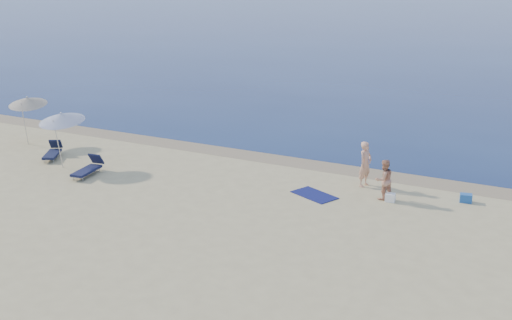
# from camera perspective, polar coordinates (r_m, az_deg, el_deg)

# --- Properties ---
(sea) EXTENTS (240.00, 160.00, 0.01)m
(sea) POSITION_cam_1_polar(r_m,az_deg,el_deg) (107.00, 21.19, 11.65)
(sea) COLOR #0B1C47
(sea) RESTS_ON ground
(wet_sand_strip) EXTENTS (240.00, 1.60, 0.00)m
(wet_sand_strip) POSITION_cam_1_polar(r_m,az_deg,el_deg) (29.14, 3.06, -0.08)
(wet_sand_strip) COLOR #847254
(wet_sand_strip) RESTS_ON ground
(person_left) EXTENTS (0.61, 0.77, 1.84)m
(person_left) POSITION_cam_1_polar(r_m,az_deg,el_deg) (26.03, 9.69, -0.36)
(person_left) COLOR tan
(person_left) RESTS_ON ground
(person_right) EXTENTS (0.94, 0.97, 1.57)m
(person_right) POSITION_cam_1_polar(r_m,az_deg,el_deg) (24.76, 11.30, -1.72)
(person_right) COLOR tan
(person_right) RESTS_ON ground
(beach_towel) EXTENTS (1.99, 1.60, 0.03)m
(beach_towel) POSITION_cam_1_polar(r_m,az_deg,el_deg) (25.02, 5.21, -3.11)
(beach_towel) COLOR #0E1247
(beach_towel) RESTS_ON ground
(white_bag) EXTENTS (0.40, 0.35, 0.31)m
(white_bag) POSITION_cam_1_polar(r_m,az_deg,el_deg) (24.79, 11.84, -3.28)
(white_bag) COLOR white
(white_bag) RESTS_ON ground
(blue_cooler) EXTENTS (0.50, 0.39, 0.32)m
(blue_cooler) POSITION_cam_1_polar(r_m,az_deg,el_deg) (25.46, 18.15, -3.23)
(blue_cooler) COLOR #1D53A1
(blue_cooler) RESTS_ON ground
(umbrella_near) EXTENTS (2.05, 2.08, 2.59)m
(umbrella_near) POSITION_cam_1_polar(r_m,az_deg,el_deg) (28.99, -16.91, 3.64)
(umbrella_near) COLOR silver
(umbrella_near) RESTS_ON ground
(umbrella_far) EXTENTS (2.44, 2.45, 2.49)m
(umbrella_far) POSITION_cam_1_polar(r_m,az_deg,el_deg) (33.31, -19.64, 4.95)
(umbrella_far) COLOR silver
(umbrella_far) RESTS_ON ground
(lounger_left) EXTENTS (1.29, 1.72, 0.74)m
(lounger_left) POSITION_cam_1_polar(r_m,az_deg,el_deg) (30.92, -17.62, 0.66)
(lounger_left) COLOR #131935
(lounger_left) RESTS_ON ground
(lounger_right) EXTENTS (0.81, 1.83, 0.78)m
(lounger_right) POSITION_cam_1_polar(r_m,az_deg,el_deg) (28.06, -14.69, -0.74)
(lounger_right) COLOR #15193A
(lounger_right) RESTS_ON ground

